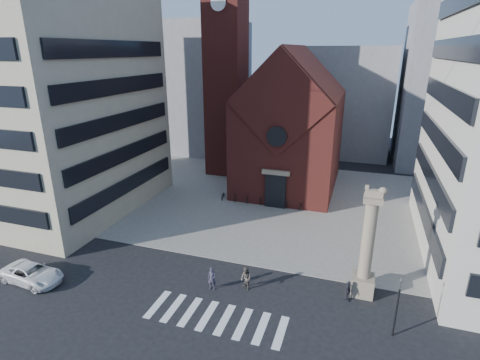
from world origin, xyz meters
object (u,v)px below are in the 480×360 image
lion_column (367,253)px  white_car (32,274)px  scooter_0 (223,195)px  pedestrian_1 (246,279)px  pedestrian_2 (348,291)px  pedestrian_0 (212,279)px  traffic_light (397,306)px

lion_column → white_car: size_ratio=1.69×
scooter_0 → white_car: bearing=-122.4°
pedestrian_1 → pedestrian_2: bearing=46.9°
white_car → pedestrian_0: pedestrian_0 is taller
pedestrian_0 → pedestrian_1: pedestrian_1 is taller
lion_column → white_car: (-24.82, -6.63, -2.74)m
white_car → pedestrian_2: (23.81, 5.40, 0.09)m
white_car → pedestrian_0: 14.34m
traffic_light → pedestrian_0: traffic_light is taller
white_car → pedestrian_0: size_ratio=2.76×
traffic_light → scooter_0: traffic_light is taller
traffic_light → pedestrian_0: 13.03m
pedestrian_1 → pedestrian_0: bearing=-122.7°
pedestrian_1 → lion_column: bearing=54.0°
pedestrian_0 → scooter_0: bearing=104.3°
white_car → pedestrian_1: 16.92m
lion_column → pedestrian_2: lion_column is taller
traffic_light → pedestrian_0: bearing=175.8°
traffic_light → white_car: size_ratio=0.84×
traffic_light → white_car: bearing=-174.4°
traffic_light → pedestrian_0: size_ratio=2.32×
pedestrian_1 → traffic_light: bearing=29.7°
pedestrian_0 → pedestrian_2: pedestrian_0 is taller
traffic_light → lion_column: bearing=116.5°
pedestrian_0 → pedestrian_2: 10.10m
traffic_light → pedestrian_1: bearing=170.5°
lion_column → pedestrian_1: bearing=-165.2°
white_car → pedestrian_2: pedestrian_2 is taller
scooter_0 → pedestrian_2: bearing=-55.9°
traffic_light → pedestrian_0: (-12.93, 0.95, -1.36)m
traffic_light → pedestrian_2: 4.35m
pedestrian_1 → scooter_0: pedestrian_1 is taller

